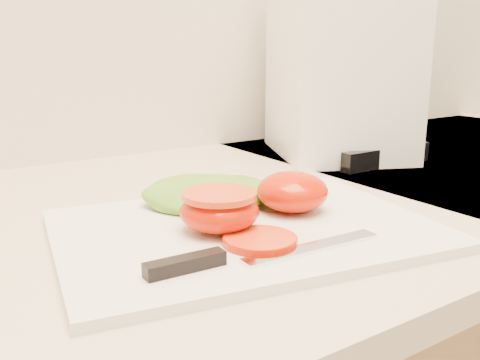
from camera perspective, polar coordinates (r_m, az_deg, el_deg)
cutting_board at (r=0.54m, az=0.59°, el=-5.32°), size 0.41×0.33×0.01m
tomato_half_dome at (r=0.59m, az=5.59°, el=-1.24°), size 0.08×0.08×0.04m
tomato_half_cut at (r=0.52m, az=-2.21°, el=-3.16°), size 0.08×0.08×0.04m
tomato_slice_0 at (r=0.49m, az=2.13°, el=-6.43°), size 0.07×0.07×0.01m
lettuce_leaf_0 at (r=0.60m, az=-3.76°, el=-1.58°), size 0.17×0.16×0.03m
lettuce_leaf_1 at (r=0.62m, az=0.10°, el=-1.20°), size 0.12×0.11×0.02m
knife at (r=0.45m, az=-0.18°, el=-8.22°), size 0.22×0.04×0.01m
appliance at (r=0.94m, az=10.54°, el=11.81°), size 0.29×0.31×0.30m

